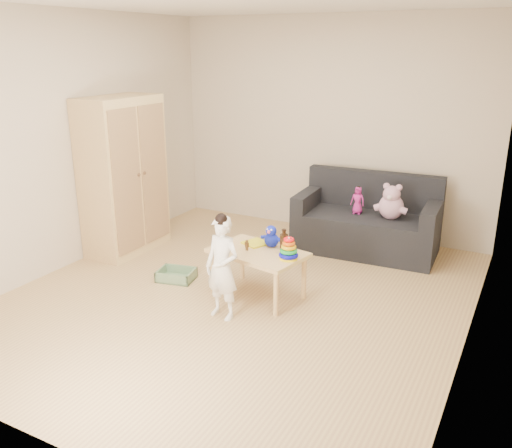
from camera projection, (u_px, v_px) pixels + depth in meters
The scene contains 13 objects.
room at pixel (237, 160), 4.68m from camera, with size 4.50×4.50×4.50m.
wardrobe at pixel (124, 176), 6.01m from camera, with size 0.48×0.96×1.73m, color #DCBB79.
sofa at pixel (365, 233), 6.14m from camera, with size 1.56×0.78×0.44m, color black.
play_table at pixel (258, 273), 5.04m from camera, with size 0.85×0.54×0.45m, color #D9C277.
storage_bin at pixel (176, 275), 5.43m from camera, with size 0.36×0.27×0.11m, color #688A64, non-canonical shape.
toddler at pixel (222, 269), 4.57m from camera, with size 0.33×0.22×0.89m, color white.
pink_bear at pixel (391, 204), 5.88m from camera, with size 0.29×0.25×0.33m, color #CE98B7, non-canonical shape.
doll at pixel (358, 201), 6.06m from camera, with size 0.15×0.10×0.30m, color #BE238A.
ring_stacker at pixel (289, 251), 4.76m from camera, with size 0.18×0.18×0.20m.
brown_bottle at pixel (284, 242), 4.92m from camera, with size 0.07×0.07×0.22m.
blue_plush at pixel (271, 236), 5.05m from camera, with size 0.18×0.14×0.21m, color #1828D8, non-canonical shape.
wooden_figure at pixel (247, 245), 4.97m from camera, with size 0.04×0.03×0.10m, color brown, non-canonical shape.
yellow_book at pixel (256, 243), 5.14m from camera, with size 0.21×0.21×0.02m, color yellow.
Camera 1 is at (2.31, -4.00, 2.24)m, focal length 38.00 mm.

